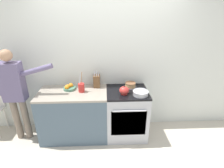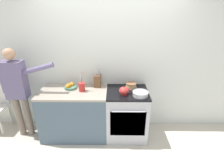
% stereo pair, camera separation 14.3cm
% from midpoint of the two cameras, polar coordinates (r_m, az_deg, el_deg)
% --- Properties ---
extents(ground_plane, '(16.00, 16.00, 0.00)m').
position_cam_midpoint_polar(ground_plane, '(3.20, 0.78, -19.36)').
color(ground_plane, beige).
extents(wall_back, '(8.00, 0.04, 2.60)m').
position_cam_midpoint_polar(wall_back, '(3.13, 0.89, 7.20)').
color(wall_back, silver).
rests_on(wall_back, ground_plane).
extents(counter_cabinet, '(1.16, 0.63, 0.88)m').
position_cam_midpoint_polar(counter_cabinet, '(3.24, -10.76, -9.36)').
color(counter_cabinet, '#4C6070').
rests_on(counter_cabinet, ground_plane).
extents(stove_range, '(0.71, 0.67, 0.88)m').
position_cam_midpoint_polar(stove_range, '(3.19, 6.08, -9.60)').
color(stove_range, '#B7BABF').
rests_on(stove_range, ground_plane).
extents(layer_cake, '(0.22, 0.22, 0.09)m').
position_cam_midpoint_polar(layer_cake, '(3.10, 7.54, -0.53)').
color(layer_cake, '#4C4C51').
rests_on(layer_cake, stove_range).
extents(tea_kettle, '(0.19, 0.16, 0.16)m').
position_cam_midpoint_polar(tea_kettle, '(2.84, 5.38, -2.21)').
color(tea_kettle, red).
rests_on(tea_kettle, stove_range).
extents(mixing_bowl, '(0.25, 0.25, 0.08)m').
position_cam_midpoint_polar(mixing_bowl, '(2.84, 10.67, -3.17)').
color(mixing_bowl, '#B7BABF').
rests_on(mixing_bowl, stove_range).
extents(knife_block, '(0.11, 0.15, 0.31)m').
position_cam_midpoint_polar(knife_block, '(3.11, -3.45, 1.14)').
color(knife_block, brown).
rests_on(knife_block, counter_cabinet).
extents(utensil_crock, '(0.10, 0.10, 0.35)m').
position_cam_midpoint_polar(utensil_crock, '(2.98, -8.50, -0.87)').
color(utensil_crock, red).
rests_on(utensil_crock, counter_cabinet).
extents(fruit_bowl, '(0.21, 0.21, 0.10)m').
position_cam_midpoint_polar(fruit_bowl, '(3.12, -12.25, -0.83)').
color(fruit_bowl, '#4C7F66').
rests_on(fruit_bowl, counter_cabinet).
extents(person_baker, '(0.92, 0.20, 1.62)m').
position_cam_midpoint_polar(person_baker, '(3.29, -27.45, -0.89)').
color(person_baker, '#7A6B5B').
rests_on(person_baker, ground_plane).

